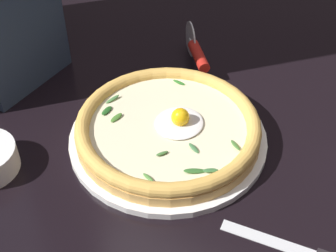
# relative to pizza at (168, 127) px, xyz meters

# --- Properties ---
(ground_plane) EXTENTS (2.40, 2.40, 0.03)m
(ground_plane) POSITION_rel_pizza_xyz_m (0.02, 0.01, -0.04)
(ground_plane) COLOR black
(ground_plane) RESTS_ON ground
(pizza_plate) EXTENTS (0.33, 0.33, 0.01)m
(pizza_plate) POSITION_rel_pizza_xyz_m (-0.00, 0.00, -0.02)
(pizza_plate) COLOR white
(pizza_plate) RESTS_ON ground
(pizza) EXTENTS (0.31, 0.31, 0.05)m
(pizza) POSITION_rel_pizza_xyz_m (0.00, 0.00, 0.00)
(pizza) COLOR #E1AB59
(pizza) RESTS_ON pizza_plate
(pizza_cutter) EXTENTS (0.11, 0.11, 0.07)m
(pizza_cutter) POSITION_rel_pizza_xyz_m (0.21, 0.07, 0.01)
(pizza_cutter) COLOR silver
(pizza_cutter) RESTS_ON ground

